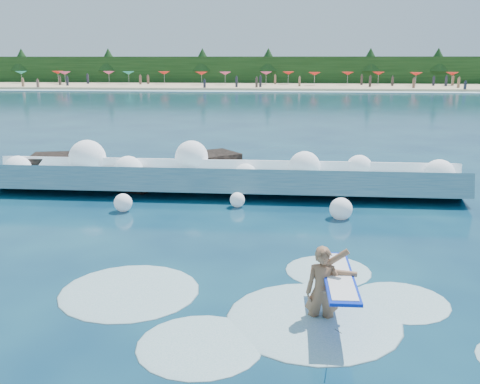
{
  "coord_description": "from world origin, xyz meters",
  "views": [
    {
      "loc": [
        2.75,
        -11.67,
        4.63
      ],
      "look_at": [
        1.5,
        2.0,
        1.2
      ],
      "focal_mm": 40.0,
      "sensor_mm": 36.0,
      "label": 1
    }
  ],
  "objects": [
    {
      "name": "rock_cluster",
      "position": [
        -3.28,
        7.81,
        0.43
      ],
      "size": [
        8.25,
        3.3,
        1.34
      ],
      "color": "black",
      "rests_on": "ground"
    },
    {
      "name": "surf_foam",
      "position": [
        2.33,
        -2.33,
        0.0
      ],
      "size": [
        9.17,
        5.47,
        0.16
      ],
      "color": "silver",
      "rests_on": "ground"
    },
    {
      "name": "wave_spray",
      "position": [
        -0.17,
        6.65,
        0.92
      ],
      "size": [
        15.74,
        4.39,
        1.81
      ],
      "color": "white",
      "rests_on": "ground"
    },
    {
      "name": "breaking_wave",
      "position": [
        0.46,
        6.74,
        0.49
      ],
      "size": [
        16.43,
        2.63,
        1.42
      ],
      "color": "teal",
      "rests_on": "ground"
    },
    {
      "name": "wet_band",
      "position": [
        0.0,
        67.0,
        0.04
      ],
      "size": [
        140.0,
        5.0,
        0.08
      ],
      "primitive_type": "cube",
      "color": "silver",
      "rests_on": "ground"
    },
    {
      "name": "treeline",
      "position": [
        0.0,
        88.0,
        2.5
      ],
      "size": [
        140.0,
        4.0,
        5.0
      ],
      "primitive_type": "cube",
      "color": "black",
      "rests_on": "ground"
    },
    {
      "name": "surfer_with_board",
      "position": [
        3.48,
        -2.7,
        0.63
      ],
      "size": [
        0.88,
        2.87,
        1.69
      ],
      "color": "#8E6042",
      "rests_on": "ground"
    },
    {
      "name": "ground",
      "position": [
        0.0,
        0.0,
        0.0
      ],
      "size": [
        200.0,
        200.0,
        0.0
      ],
      "primitive_type": "plane",
      "color": "#082441",
      "rests_on": "ground"
    },
    {
      "name": "beachgoers",
      "position": [
        3.56,
        74.07,
        1.09
      ],
      "size": [
        99.42,
        12.79,
        1.9
      ],
      "color": "#3F332D",
      "rests_on": "ground"
    },
    {
      "name": "beach",
      "position": [
        0.0,
        78.0,
        0.2
      ],
      "size": [
        140.0,
        20.0,
        0.4
      ],
      "primitive_type": "cube",
      "color": "tan",
      "rests_on": "ground"
    },
    {
      "name": "beach_umbrellas",
      "position": [
        -0.09,
        79.86,
        2.25
      ],
      "size": [
        111.29,
        6.57,
        0.5
      ],
      "color": "#147F70",
      "rests_on": "ground"
    }
  ]
}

